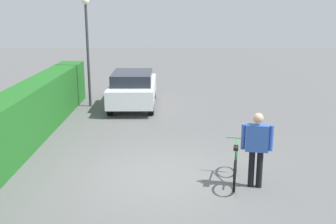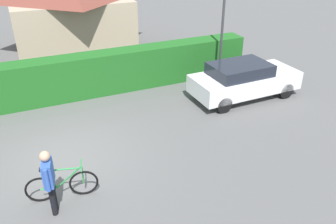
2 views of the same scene
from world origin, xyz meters
name	(u,v)px [view 2 (image 2 of 2)]	position (x,y,z in m)	size (l,w,h in m)	color
ground_plane	(66,159)	(0.00, 0.00, 0.00)	(60.00, 60.00, 0.00)	#585858
hedge_row	(44,82)	(0.00, 3.97, 0.80)	(16.54, 0.90, 1.59)	#1E5F1F
house_distant	(68,6)	(2.05, 9.72, 2.26)	(5.76, 5.31, 4.42)	tan
parked_car_near	(244,79)	(6.84, 1.35, 0.73)	(4.11, 1.74, 1.38)	silver
bicycle	(62,185)	(-0.31, -1.57, 0.38)	(1.68, 0.51, 0.94)	black
person_rider	(49,178)	(-0.56, -1.96, 0.97)	(0.29, 0.66, 1.66)	black
street_lamp	(223,17)	(6.83, 3.04, 2.68)	(0.28, 0.28, 4.13)	#38383D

